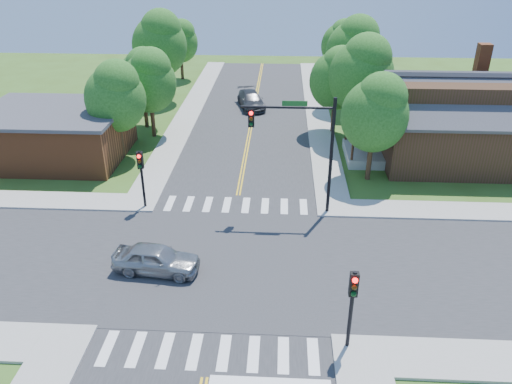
# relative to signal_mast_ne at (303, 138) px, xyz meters

# --- Properties ---
(ground) EXTENTS (100.00, 100.00, 0.00)m
(ground) POSITION_rel_signal_mast_ne_xyz_m (-3.91, -5.59, -4.85)
(ground) COLOR #3A571B
(ground) RESTS_ON ground
(road_ns) EXTENTS (10.00, 90.00, 0.04)m
(road_ns) POSITION_rel_signal_mast_ne_xyz_m (-3.91, -5.59, -4.83)
(road_ns) COLOR #2D2D30
(road_ns) RESTS_ON ground
(road_ew) EXTENTS (90.00, 10.00, 0.04)m
(road_ew) POSITION_rel_signal_mast_ne_xyz_m (-3.91, -5.59, -4.83)
(road_ew) COLOR #2D2D30
(road_ew) RESTS_ON ground
(intersection_patch) EXTENTS (10.20, 10.20, 0.06)m
(intersection_patch) POSITION_rel_signal_mast_ne_xyz_m (-3.91, -5.59, -4.85)
(intersection_patch) COLOR #2D2D30
(intersection_patch) RESTS_ON ground
(sidewalk_ne) EXTENTS (40.00, 40.00, 0.14)m
(sidewalk_ne) POSITION_rel_signal_mast_ne_xyz_m (11.90, 10.23, -4.78)
(sidewalk_ne) COLOR #9E9B93
(sidewalk_ne) RESTS_ON ground
(sidewalk_nw) EXTENTS (40.00, 40.00, 0.14)m
(sidewalk_nw) POSITION_rel_signal_mast_ne_xyz_m (-19.73, 10.23, -4.78)
(sidewalk_nw) COLOR #9E9B93
(sidewalk_nw) RESTS_ON ground
(crosswalk_north) EXTENTS (8.85, 2.00, 0.01)m
(crosswalk_north) POSITION_rel_signal_mast_ne_xyz_m (-3.91, 0.61, -4.80)
(crosswalk_north) COLOR white
(crosswalk_north) RESTS_ON ground
(crosswalk_south) EXTENTS (8.85, 2.00, 0.01)m
(crosswalk_south) POSITION_rel_signal_mast_ne_xyz_m (-3.91, -11.79, -4.80)
(crosswalk_south) COLOR white
(crosswalk_south) RESTS_ON ground
(centerline) EXTENTS (0.30, 90.00, 0.01)m
(centerline) POSITION_rel_signal_mast_ne_xyz_m (-3.91, -5.59, -4.80)
(centerline) COLOR yellow
(centerline) RESTS_ON ground
(stop_bar) EXTENTS (4.60, 0.45, 0.09)m
(stop_bar) POSITION_rel_signal_mast_ne_xyz_m (-1.41, -13.19, -4.85)
(stop_bar) COLOR white
(stop_bar) RESTS_ON ground
(signal_mast_ne) EXTENTS (5.30, 0.42, 7.20)m
(signal_mast_ne) POSITION_rel_signal_mast_ne_xyz_m (0.00, 0.00, 0.00)
(signal_mast_ne) COLOR black
(signal_mast_ne) RESTS_ON ground
(signal_pole_se) EXTENTS (0.34, 0.42, 3.80)m
(signal_pole_se) POSITION_rel_signal_mast_ne_xyz_m (1.69, -11.21, -2.19)
(signal_pole_se) COLOR black
(signal_pole_se) RESTS_ON ground
(signal_pole_nw) EXTENTS (0.34, 0.42, 3.80)m
(signal_pole_nw) POSITION_rel_signal_mast_ne_xyz_m (-9.51, -0.01, -2.19)
(signal_pole_nw) COLOR black
(signal_pole_nw) RESTS_ON ground
(house_ne) EXTENTS (13.05, 8.80, 7.11)m
(house_ne) POSITION_rel_signal_mast_ne_xyz_m (11.19, 8.65, -1.52)
(house_ne) COLOR #342412
(house_ne) RESTS_ON ground
(building_nw) EXTENTS (10.40, 8.40, 3.73)m
(building_nw) POSITION_rel_signal_mast_ne_xyz_m (-18.11, 7.61, -2.97)
(building_nw) COLOR brown
(building_nw) RESTS_ON ground
(tree_e_a) EXTENTS (4.42, 4.20, 7.51)m
(tree_e_a) POSITION_rel_signal_mast_ne_xyz_m (4.92, 4.88, 0.07)
(tree_e_a) COLOR #382314
(tree_e_a) RESTS_ON ground
(tree_e_b) EXTENTS (5.10, 4.85, 8.68)m
(tree_e_b) POSITION_rel_signal_mast_ne_xyz_m (4.96, 12.23, 0.84)
(tree_e_b) COLOR #382314
(tree_e_b) RESTS_ON ground
(tree_e_c) EXTENTS (5.21, 4.95, 8.85)m
(tree_e_c) POSITION_rel_signal_mast_ne_xyz_m (5.40, 20.79, 0.95)
(tree_e_c) COLOR #382314
(tree_e_c) RESTS_ON ground
(tree_e_d) EXTENTS (4.28, 4.07, 7.28)m
(tree_e_d) POSITION_rel_signal_mast_ne_xyz_m (5.11, 29.07, -0.08)
(tree_e_d) COLOR #382314
(tree_e_d) RESTS_ON ground
(tree_w_a) EXTENTS (4.39, 4.17, 7.47)m
(tree_w_a) POSITION_rel_signal_mast_ne_xyz_m (-13.14, 7.75, 0.04)
(tree_w_a) COLOR #382314
(tree_w_a) RESTS_ON ground
(tree_w_b) EXTENTS (4.11, 3.90, 6.99)m
(tree_w_b) POSITION_rel_signal_mast_ne_xyz_m (-12.98, 14.54, -0.28)
(tree_w_b) COLOR #382314
(tree_w_b) RESTS_ON ground
(tree_w_c) EXTENTS (5.31, 5.04, 9.03)m
(tree_w_c) POSITION_rel_signal_mast_ne_xyz_m (-13.15, 22.34, 1.07)
(tree_w_c) COLOR #382314
(tree_w_c) RESTS_ON ground
(tree_w_d) EXTENTS (4.02, 3.82, 6.84)m
(tree_w_d) POSITION_rel_signal_mast_ne_xyz_m (-12.88, 31.08, -0.37)
(tree_w_d) COLOR #382314
(tree_w_d) RESTS_ON ground
(tree_house) EXTENTS (4.34, 4.12, 7.37)m
(tree_house) POSITION_rel_signal_mast_ne_xyz_m (3.23, 13.94, -0.02)
(tree_house) COLOR #382314
(tree_house) RESTS_ON ground
(tree_bldg) EXTENTS (4.36, 4.14, 7.41)m
(tree_bldg) POSITION_rel_signal_mast_ne_xyz_m (-11.81, 12.35, 0.01)
(tree_bldg) COLOR #382314
(tree_bldg) RESTS_ON ground
(car_silver) EXTENTS (2.66, 4.69, 1.47)m
(car_silver) POSITION_rel_signal_mast_ne_xyz_m (-7.26, -6.47, -4.11)
(car_silver) COLOR #9DA0A4
(car_silver) RESTS_ON ground
(car_dgrey) EXTENTS (4.66, 6.21, 1.50)m
(car_dgrey) POSITION_rel_signal_mast_ne_xyz_m (-4.22, 20.52, -4.10)
(car_dgrey) COLOR #323438
(car_dgrey) RESTS_ON ground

